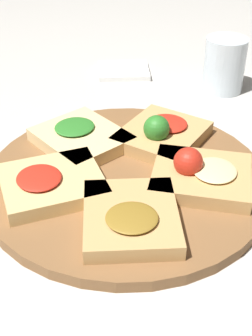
{
  "coord_description": "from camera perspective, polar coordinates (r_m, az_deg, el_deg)",
  "views": [
    {
      "loc": [
        0.07,
        0.52,
        0.39
      ],
      "look_at": [
        0.0,
        0.0,
        0.03
      ],
      "focal_mm": 50.0,
      "sensor_mm": 36.0,
      "label": 1
    }
  ],
  "objects": [
    {
      "name": "ground_plane",
      "position": [
        0.66,
        0.0,
        -1.89
      ],
      "size": [
        3.0,
        3.0,
        0.0
      ],
      "primitive_type": "plane",
      "color": "beige"
    },
    {
      "name": "serving_board",
      "position": [
        0.65,
        0.0,
        -1.31
      ],
      "size": [
        0.39,
        0.39,
        0.02
      ],
      "primitive_type": "cylinder",
      "color": "brown",
      "rests_on": "ground_plane"
    },
    {
      "name": "focaccia_slice_0",
      "position": [
        0.63,
        9.04,
        -0.74
      ],
      "size": [
        0.16,
        0.15,
        0.05
      ],
      "color": "tan",
      "rests_on": "serving_board"
    },
    {
      "name": "focaccia_slice_1",
      "position": [
        0.71,
        4.36,
        4.22
      ],
      "size": [
        0.17,
        0.17,
        0.05
      ],
      "color": "tan",
      "rests_on": "serving_board"
    },
    {
      "name": "focaccia_slice_2",
      "position": [
        0.71,
        -5.54,
        3.71
      ],
      "size": [
        0.16,
        0.17,
        0.03
      ],
      "color": "#E5C689",
      "rests_on": "serving_board"
    },
    {
      "name": "focaccia_slice_3",
      "position": [
        0.62,
        -9.1,
        -1.82
      ],
      "size": [
        0.15,
        0.14,
        0.03
      ],
      "color": "#DBB775",
      "rests_on": "serving_board"
    },
    {
      "name": "focaccia_slice_4",
      "position": [
        0.56,
        0.61,
        -6.03
      ],
      "size": [
        0.12,
        0.14,
        0.03
      ],
      "color": "tan",
      "rests_on": "serving_board"
    },
    {
      "name": "water_glass",
      "position": [
        0.92,
        11.91,
        12.21
      ],
      "size": [
        0.08,
        0.08,
        0.1
      ],
      "primitive_type": "cylinder",
      "color": "silver",
      "rests_on": "ground_plane"
    },
    {
      "name": "napkin_stack",
      "position": [
        0.99,
        -0.29,
        11.76
      ],
      "size": [
        0.11,
        0.1,
        0.01
      ],
      "primitive_type": "cube",
      "rotation": [
        0.0,
        0.0,
        -0.08
      ],
      "color": "white",
      "rests_on": "ground_plane"
    }
  ]
}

